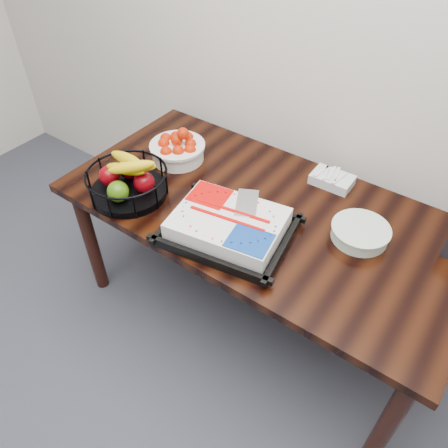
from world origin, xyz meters
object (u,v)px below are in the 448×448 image
Objects in this scene: cake_tray at (228,226)px; plate_stack at (360,233)px; fruit_basket at (127,180)px; table at (260,221)px; tangerine_bowl at (177,146)px.

plate_stack is (0.45, 0.30, -0.02)m from cake_tray.
table is at bearing 27.32° from fruit_basket.
tangerine_bowl reaches higher than plate_stack.
cake_tray is at bearing -29.63° from tangerine_bowl.
table is 6.53× the size of tangerine_bowl.
plate_stack reaches higher than table.
plate_stack is at bearing 19.84° from fruit_basket.
fruit_basket reaches higher than tangerine_bowl.
cake_tray is (-0.02, -0.23, 0.13)m from table.
cake_tray is 2.34× the size of plate_stack.
fruit_basket is 1.53× the size of plate_stack.
tangerine_bowl is at bearing 172.47° from table.
fruit_basket is at bearing -89.07° from tangerine_bowl.
table is at bearing -7.53° from tangerine_bowl.
tangerine_bowl reaches higher than cake_tray.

